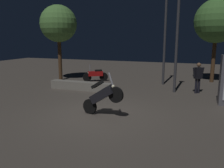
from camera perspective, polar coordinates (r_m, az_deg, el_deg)
The scene contains 9 objects.
ground_plane at distance 8.58m, azimuth -3.32°, elevation -7.62°, with size 40.00×40.00×0.00m, color #4C443D.
motorcycle_black_foreground at distance 8.24m, azimuth -2.45°, elevation -3.00°, with size 1.65×0.46×1.63m.
motorcycle_red_parked_left at distance 15.13m, azimuth -4.09°, elevation 2.31°, with size 1.43×1.02×1.11m.
person_rider_beside at distance 12.48m, azimuth 20.50°, elevation 2.02°, with size 0.59×0.45×1.57m.
streetlamp_near at distance 14.23m, azimuth 13.06°, elevation 14.24°, with size 0.36×0.36×5.76m.
streetlamp_far at distance 12.23m, azimuth 15.89°, elevation 13.39°, with size 0.36×0.36×5.27m.
tree_left_bg at distance 16.04m, azimuth 24.42°, elevation 13.92°, with size 2.69×2.69×5.17m.
tree_center_bg at distance 15.80m, azimuth -13.09°, elevation 14.22°, with size 2.37×2.37×4.89m.
planter_wall_low at distance 12.72m, azimuth -7.68°, elevation -0.43°, with size 3.54×0.50×0.45m.
Camera 1 is at (3.28, -7.43, 2.76)m, focal length 37.02 mm.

